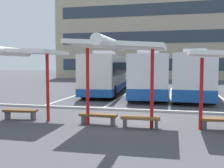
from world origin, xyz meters
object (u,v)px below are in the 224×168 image
at_px(bench_0, 20,112).
at_px(bench_3, 221,121).
at_px(bench_2, 140,120).
at_px(coach_bus_1, 148,75).
at_px(bench_1, 98,117).
at_px(coach_bus_0, 108,74).
at_px(waiting_shelter_1, 118,47).
at_px(coach_bus_2, 194,75).
at_px(waiting_shelter_0, 15,53).

bearing_deg(bench_0, bench_3, 0.32).
height_order(bench_0, bench_2, same).
height_order(coach_bus_1, bench_0, coach_bus_1).
distance_m(bench_1, bench_2, 1.81).
relative_size(coach_bus_0, waiting_shelter_1, 2.42).
height_order(coach_bus_1, coach_bus_2, coach_bus_2).
distance_m(coach_bus_0, waiting_shelter_0, 12.17).
distance_m(coach_bus_1, bench_2, 10.82).
bearing_deg(waiting_shelter_0, bench_2, -0.82).
relative_size(coach_bus_0, coach_bus_1, 1.11).
distance_m(coach_bus_1, bench_3, 11.08).
height_order(coach_bus_1, waiting_shelter_1, coach_bus_1).
bearing_deg(coach_bus_1, bench_1, -95.68).
height_order(coach_bus_2, bench_2, coach_bus_2).
distance_m(bench_0, bench_3, 8.65).
distance_m(coach_bus_1, bench_0, 11.50).
height_order(coach_bus_0, bench_3, coach_bus_0).
bearing_deg(bench_1, bench_2, -5.57).
xyz_separation_m(coach_bus_0, waiting_shelter_0, (-1.16, -12.05, 1.31)).
xyz_separation_m(coach_bus_2, waiting_shelter_0, (-8.32, -10.70, 1.35)).
distance_m(waiting_shelter_0, bench_2, 6.18).
relative_size(coach_bus_2, waiting_shelter_1, 2.23).
distance_m(coach_bus_1, waiting_shelter_1, 10.99).
height_order(waiting_shelter_0, bench_2, waiting_shelter_0).
bearing_deg(coach_bus_1, waiting_shelter_0, -114.38).
xyz_separation_m(waiting_shelter_1, bench_3, (3.98, 0.57, -2.85)).
height_order(coach_bus_1, bench_2, coach_bus_1).
bearing_deg(bench_3, coach_bus_2, 91.83).
distance_m(coach_bus_0, bench_1, 12.31).
bearing_deg(coach_bus_1, coach_bus_2, 1.13).
height_order(waiting_shelter_0, waiting_shelter_1, waiting_shelter_1).
bearing_deg(coach_bus_1, bench_0, -114.94).
relative_size(coach_bus_1, waiting_shelter_1, 2.18).
xyz_separation_m(coach_bus_0, bench_1, (2.62, -11.95, -1.35)).
bearing_deg(coach_bus_0, bench_3, -57.42).
relative_size(coach_bus_1, bench_1, 6.42).
relative_size(coach_bus_1, bench_2, 6.64).
relative_size(waiting_shelter_0, bench_2, 2.75).
relative_size(coach_bus_0, bench_0, 7.26).
bearing_deg(waiting_shelter_1, waiting_shelter_0, 176.96).
bearing_deg(coach_bus_2, waiting_shelter_1, -108.41).
relative_size(coach_bus_1, bench_3, 6.49).
bearing_deg(bench_1, bench_3, 2.65).
bearing_deg(waiting_shelter_1, bench_2, 10.59).
bearing_deg(bench_1, waiting_shelter_1, -20.91).
xyz_separation_m(bench_0, bench_2, (5.57, -0.35, 0.00)).
bearing_deg(bench_1, waiting_shelter_0, -178.55).
height_order(waiting_shelter_1, bench_3, waiting_shelter_1).
height_order(coach_bus_2, waiting_shelter_1, coach_bus_2).
height_order(waiting_shelter_0, bench_0, waiting_shelter_0).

